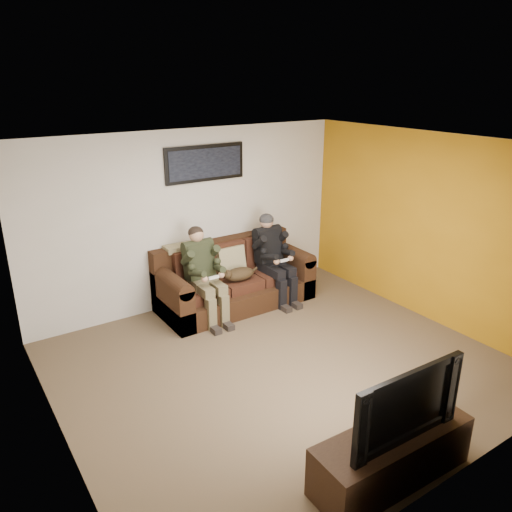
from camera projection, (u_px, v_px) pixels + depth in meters
floor at (281, 365)px, 6.01m from camera, size 5.00×5.00×0.00m
ceiling at (286, 146)px, 5.12m from camera, size 5.00×5.00×0.00m
wall_back at (192, 219)px, 7.32m from camera, size 5.00×0.00×5.00m
wall_front at (460, 352)px, 3.80m from camera, size 5.00×0.00×5.00m
wall_left at (49, 323)px, 4.26m from camera, size 0.00×4.50×4.50m
wall_right at (429, 228)px, 6.87m from camera, size 0.00×4.50×4.50m
accent_wall_right at (429, 229)px, 6.86m from camera, size 0.00×4.50×4.50m
sofa at (233, 281)px, 7.54m from camera, size 2.31×1.00×0.94m
throw_pillow at (231, 261)px, 7.47m from camera, size 0.44×0.21×0.44m
throw_blanket at (180, 247)px, 7.20m from camera, size 0.47×0.23×0.08m
person_left at (203, 269)px, 6.95m from camera, size 0.51×0.87×1.32m
person_right at (273, 253)px, 7.57m from camera, size 0.51×0.86×1.33m
cat at (238, 274)px, 7.25m from camera, size 0.66×0.26×0.24m
framed_poster at (205, 163)px, 7.14m from camera, size 1.25×0.05×0.52m
tv_stand at (392, 455)px, 4.26m from camera, size 1.50×0.52×0.47m
television at (398, 400)px, 4.07m from camera, size 1.15×0.18×0.66m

